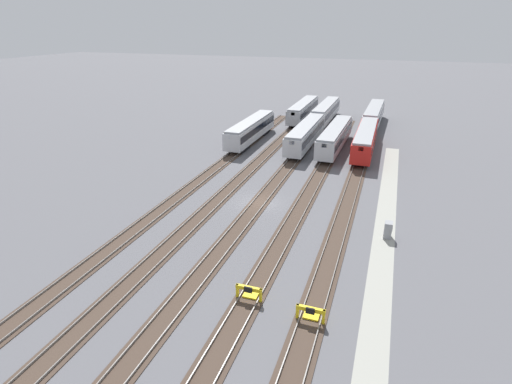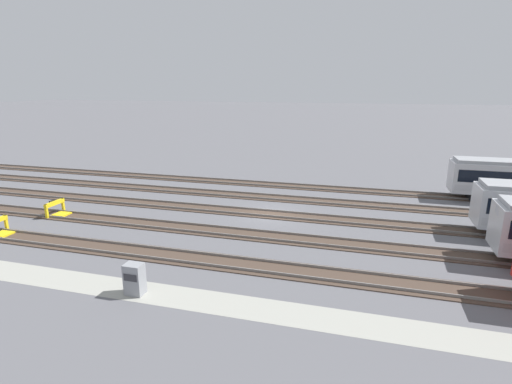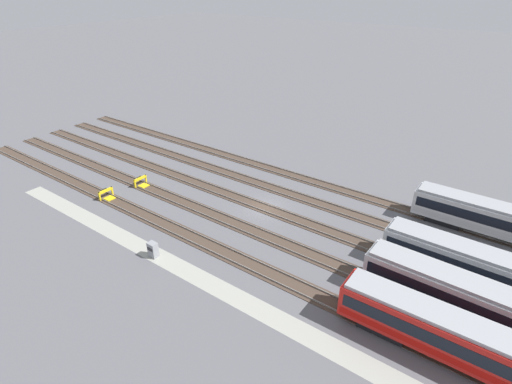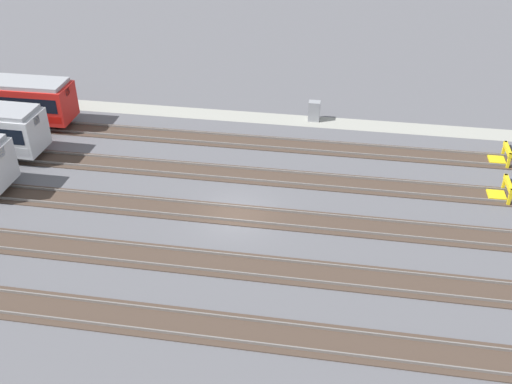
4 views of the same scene
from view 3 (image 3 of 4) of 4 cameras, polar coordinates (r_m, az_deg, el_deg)
The scene contains 14 objects.
ground_plane at distance 47.48m, azimuth 1.19°, elevation -2.32°, with size 400.00×400.00×0.00m, color #5B5B60.
service_walkway at distance 39.03m, azimuth -10.54°, elevation -10.70°, with size 54.00×2.00×0.01m, color #9E9E93.
rail_track_nearest at distance 41.33m, azimuth -6.35°, elevation -7.73°, with size 90.00×2.23×0.21m.
rail_track_near_inner at distance 44.25m, azimuth -2.30°, elevation -4.82°, with size 90.00×2.24×0.21m.
rail_track_middle at distance 47.46m, azimuth 1.20°, elevation -2.27°, with size 90.00×2.24×0.21m.
rail_track_far_inner at distance 50.90m, azimuth 4.23°, elevation -0.05°, with size 90.00×2.23×0.21m.
rail_track_farthest at distance 54.54m, azimuth 6.86°, elevation 1.88°, with size 90.00×2.23×0.21m.
subway_car_front_row_left_inner at distance 32.92m, azimuth 27.85°, elevation -18.52°, with size 18.02×2.97×3.70m.
subway_car_front_row_centre at distance 40.35m, azimuth 30.37°, elevation -9.67°, with size 18.02×2.96×3.70m.
subway_car_front_row_rightmost at distance 48.49m, azimuth 32.00°, elevation -3.66°, with size 18.00×2.86×3.70m.
subway_car_back_row_centre at distance 36.50m, azimuth 29.25°, elevation -13.67°, with size 18.06×3.23×3.70m.
bumper_stop_nearest_track at distance 52.57m, azimuth -20.47°, elevation -0.37°, with size 1.34×2.00×1.22m.
bumper_stop_near_inner_track at distance 54.31m, azimuth -16.01°, elevation 1.34°, with size 1.35×2.00×1.22m.
electrical_cabinet at distance 40.64m, azimuth -14.50°, elevation -7.98°, with size 0.90×0.73×1.60m.
Camera 3 is at (23.01, -33.56, 24.47)m, focal length 28.00 mm.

